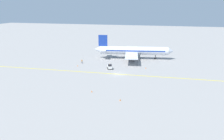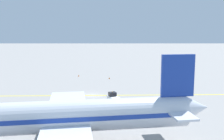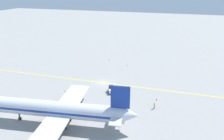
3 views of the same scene
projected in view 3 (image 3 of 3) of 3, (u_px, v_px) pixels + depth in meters
ground_plane at (103, 83)px, 70.76m from camera, size 400.00×400.00×0.00m
apron_yellow_centreline at (103, 83)px, 70.76m from camera, size 3.57×119.97×0.01m
airplane_at_gate at (59, 110)px, 48.30m from camera, size 28.46×35.49×10.60m
baggage_tug_white at (111, 89)px, 64.15m from camera, size 3.35×2.65×2.11m
ground_crew_worker at (154, 106)px, 55.55m from camera, size 0.57×0.28×1.68m
traffic_cone_near_nose at (109, 60)px, 91.45m from camera, size 0.32×0.32×0.55m
traffic_cone_mid_apron at (128, 65)px, 85.62m from camera, size 0.32×0.32×0.55m
traffic_cone_by_wingtip at (65, 91)px, 64.82m from camera, size 0.32×0.32×0.55m
traffic_cone_far_edge at (157, 99)px, 59.85m from camera, size 0.32×0.32×0.55m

